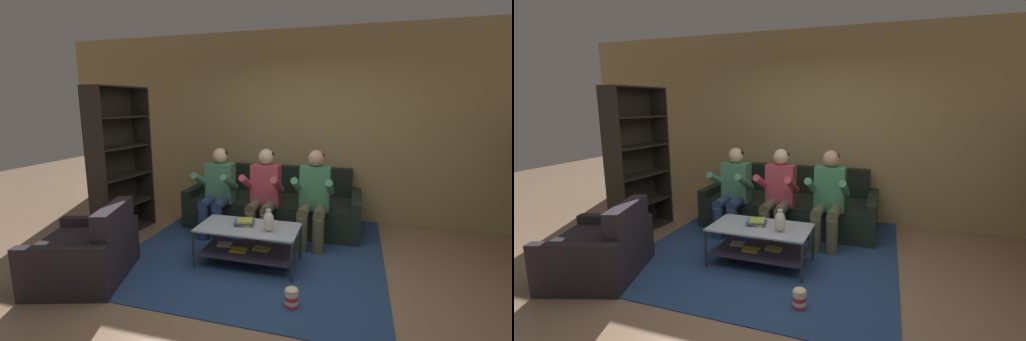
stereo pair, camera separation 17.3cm
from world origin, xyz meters
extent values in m
plane|color=#957359|center=(0.00, 0.00, 0.00)|extent=(16.80, 16.80, 0.00)
cube|color=tan|center=(0.00, 2.46, 1.45)|extent=(8.40, 0.12, 2.90)
cube|color=black|center=(-0.35, 1.84, 0.22)|extent=(2.24, 0.97, 0.43)
cube|color=black|center=(-0.35, 2.23, 0.64)|extent=(2.24, 0.18, 0.41)
cube|color=black|center=(-1.53, 1.84, 0.28)|extent=(0.13, 0.97, 0.55)
cube|color=black|center=(0.83, 1.84, 0.28)|extent=(0.13, 0.97, 0.55)
cylinder|color=navy|center=(-1.11, 1.05, 0.22)|extent=(0.14, 0.14, 0.43)
cylinder|color=navy|center=(-0.91, 1.05, 0.22)|extent=(0.14, 0.14, 0.43)
cylinder|color=navy|center=(-1.11, 1.22, 0.47)|extent=(0.14, 0.42, 0.14)
cylinder|color=navy|center=(-0.91, 1.22, 0.47)|extent=(0.14, 0.42, 0.14)
cube|color=#4C8B6C|center=(-1.01, 1.43, 0.71)|extent=(0.38, 0.22, 0.55)
cylinder|color=#4C8B6C|center=(-1.21, 1.25, 0.76)|extent=(0.09, 0.49, 0.31)
cylinder|color=#4C8B6C|center=(-0.81, 1.25, 0.76)|extent=(0.09, 0.49, 0.31)
sphere|color=beige|center=(-1.01, 1.43, 1.09)|extent=(0.21, 0.21, 0.21)
ellipsoid|color=black|center=(-1.01, 1.45, 1.12)|extent=(0.21, 0.21, 0.13)
cylinder|color=brown|center=(-0.45, 1.05, 0.22)|extent=(0.14, 0.14, 0.43)
cylinder|color=brown|center=(-0.25, 1.05, 0.22)|extent=(0.14, 0.14, 0.43)
cylinder|color=brown|center=(-0.45, 1.22, 0.47)|extent=(0.14, 0.42, 0.14)
cylinder|color=brown|center=(-0.25, 1.22, 0.47)|extent=(0.14, 0.42, 0.14)
cube|color=#BC4556|center=(-0.35, 1.43, 0.71)|extent=(0.38, 0.22, 0.56)
cylinder|color=#BC4556|center=(-0.55, 1.25, 0.77)|extent=(0.09, 0.49, 0.31)
cylinder|color=#BC4556|center=(-0.15, 1.25, 0.77)|extent=(0.09, 0.49, 0.31)
sphere|color=beige|center=(-0.35, 1.43, 1.10)|extent=(0.21, 0.21, 0.21)
ellipsoid|color=black|center=(-0.35, 1.45, 1.13)|extent=(0.21, 0.21, 0.13)
cylinder|color=#585B3F|center=(0.21, 1.05, 0.22)|extent=(0.14, 0.14, 0.43)
cylinder|color=#585B3F|center=(0.41, 1.05, 0.22)|extent=(0.14, 0.14, 0.43)
cylinder|color=#585B3F|center=(0.21, 1.22, 0.47)|extent=(0.14, 0.42, 0.14)
cylinder|color=#585B3F|center=(0.41, 1.22, 0.47)|extent=(0.14, 0.42, 0.14)
cube|color=#438C60|center=(0.31, 1.43, 0.72)|extent=(0.38, 0.22, 0.57)
cylinder|color=#438C60|center=(0.11, 1.25, 0.78)|extent=(0.09, 0.49, 0.31)
cylinder|color=#438C60|center=(0.51, 1.25, 0.78)|extent=(0.09, 0.49, 0.31)
sphere|color=tan|center=(0.31, 1.43, 1.11)|extent=(0.21, 0.21, 0.21)
ellipsoid|color=black|center=(0.31, 1.45, 1.14)|extent=(0.21, 0.21, 0.13)
cube|color=#ACBBCB|center=(-0.31, 0.53, 0.44)|extent=(1.12, 0.58, 0.02)
cube|color=#372E42|center=(-0.31, 0.53, 0.16)|extent=(1.03, 0.54, 0.02)
cylinder|color=#253535|center=(-0.85, 0.25, 0.22)|extent=(0.03, 0.03, 0.45)
cylinder|color=#253535|center=(0.24, 0.25, 0.22)|extent=(0.03, 0.03, 0.45)
cylinder|color=#253535|center=(-0.85, 0.81, 0.22)|extent=(0.03, 0.03, 0.45)
cylinder|color=#253535|center=(0.24, 0.81, 0.22)|extent=(0.03, 0.03, 0.45)
cube|color=silver|center=(-0.62, 0.59, 0.18)|extent=(0.18, 0.15, 0.02)
cube|color=gold|center=(-0.41, 0.48, 0.18)|extent=(0.20, 0.14, 0.02)
cube|color=#ADAB3D|center=(-0.17, 0.58, 0.18)|extent=(0.19, 0.12, 0.03)
cube|color=navy|center=(-0.33, 1.08, 0.01)|extent=(3.00, 3.30, 0.01)
cube|color=slate|center=(-0.33, 1.08, 0.01)|extent=(1.65, 1.82, 0.00)
ellipsoid|color=silver|center=(-0.06, 0.46, 0.56)|extent=(0.12, 0.12, 0.22)
cylinder|color=silver|center=(-0.06, 0.46, 0.67)|extent=(0.05, 0.05, 0.05)
cube|color=gold|center=(-0.36, 0.58, 0.46)|extent=(0.19, 0.16, 0.03)
cube|color=#245AB2|center=(-0.37, 0.57, 0.48)|extent=(0.25, 0.21, 0.02)
cube|color=#AAB746|center=(-0.36, 0.57, 0.50)|extent=(0.20, 0.20, 0.02)
cube|color=#28241E|center=(-2.35, 0.58, 1.01)|extent=(0.33, 0.05, 2.02)
cube|color=#28241E|center=(-2.26, 1.44, 1.01)|extent=(0.33, 0.05, 2.02)
cube|color=#28241E|center=(-2.46, 1.03, 1.01)|extent=(0.11, 0.89, 2.02)
cube|color=#28241E|center=(-2.30, 1.01, 0.01)|extent=(0.42, 0.88, 0.02)
cube|color=#28241E|center=(-2.30, 1.01, 0.40)|extent=(0.42, 0.88, 0.02)
cube|color=#28241E|center=(-2.30, 1.01, 0.81)|extent=(0.42, 0.88, 0.02)
cube|color=#28241E|center=(-2.30, 1.01, 1.21)|extent=(0.42, 0.88, 0.02)
cube|color=#28241E|center=(-2.30, 1.01, 1.62)|extent=(0.42, 0.88, 0.02)
cube|color=#28241E|center=(-2.30, 1.01, 2.01)|extent=(0.42, 0.88, 0.02)
cube|color=#292427|center=(-2.31, 0.62, 0.12)|extent=(0.23, 0.08, 0.21)
cube|color=#31854F|center=(-2.33, 0.67, 0.19)|extent=(0.27, 0.06, 0.34)
cube|color=#997B4A|center=(-2.33, 0.71, 0.19)|extent=(0.28, 0.06, 0.34)
cube|color=red|center=(-2.30, 0.75, 0.19)|extent=(0.24, 0.07, 0.34)
cube|color=gold|center=(-2.33, 0.80, 0.14)|extent=(0.29, 0.08, 0.25)
cube|color=red|center=(-2.29, 0.84, 0.14)|extent=(0.22, 0.05, 0.23)
cube|color=blue|center=(-2.29, 0.89, 0.13)|extent=(0.24, 0.06, 0.23)
cube|color=gold|center=(-2.31, 0.94, 0.15)|extent=(0.28, 0.07, 0.26)
cube|color=#389352|center=(-2.31, 1.00, 0.14)|extent=(0.30, 0.08, 0.23)
cube|color=#262026|center=(-1.84, -0.26, 0.21)|extent=(1.02, 0.95, 0.43)
cube|color=#262026|center=(-1.52, -0.15, 0.61)|extent=(0.37, 0.74, 0.36)
cube|color=#262026|center=(-1.97, 0.14, 0.26)|extent=(0.83, 0.36, 0.53)
cube|color=#262026|center=(-1.72, -0.66, 0.26)|extent=(0.83, 0.36, 0.53)
cylinder|color=red|center=(0.32, -0.16, 0.02)|extent=(0.12, 0.12, 0.04)
cylinder|color=white|center=(0.32, -0.16, 0.06)|extent=(0.12, 0.12, 0.04)
cylinder|color=red|center=(0.32, -0.16, 0.10)|extent=(0.12, 0.12, 0.04)
cylinder|color=white|center=(0.32, -0.16, 0.13)|extent=(0.12, 0.12, 0.04)
ellipsoid|color=beige|center=(0.32, -0.16, 0.17)|extent=(0.12, 0.12, 0.04)
camera|label=1|loc=(0.80, -2.91, 1.79)|focal=24.00mm
camera|label=2|loc=(0.97, -2.86, 1.79)|focal=24.00mm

